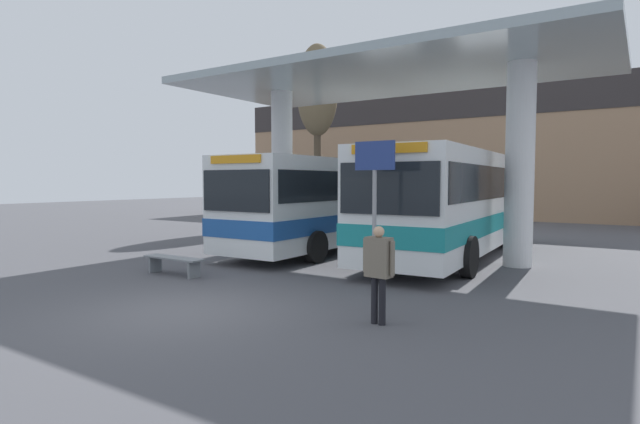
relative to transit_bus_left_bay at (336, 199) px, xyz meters
The scene contains 9 objects.
ground_plane 9.55m from the transit_bus_left_bay, 76.46° to the right, with size 100.00×100.00×0.00m, color #4C4C51.
townhouse_backdrop 17.13m from the transit_bus_left_bay, 82.49° to the left, with size 40.00×0.58×8.46m.
station_canopy 4.06m from the transit_bus_left_bay, 15.29° to the right, with size 13.38×6.81×5.95m.
transit_bus_left_bay is the anchor object (origin of this frame).
transit_bus_center_bay 4.30m from the transit_bus_left_bay, ahead, with size 3.21×11.51×3.28m.
waiting_bench_near_pillar 7.00m from the transit_bus_left_bay, 96.18° to the right, with size 1.84×0.44×0.46m.
info_sign_platform 7.65m from the transit_bus_left_bay, 52.71° to the right, with size 0.90×0.09×3.24m.
pedestrian_waiting 9.78m from the transit_bus_left_bay, 54.55° to the right, with size 0.62×0.28×1.66m.
poplar_tree_behind_left 12.30m from the transit_bus_left_bay, 126.96° to the left, with size 2.38×2.38×10.24m.
Camera 1 is at (7.15, -6.28, 2.41)m, focal length 28.00 mm.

